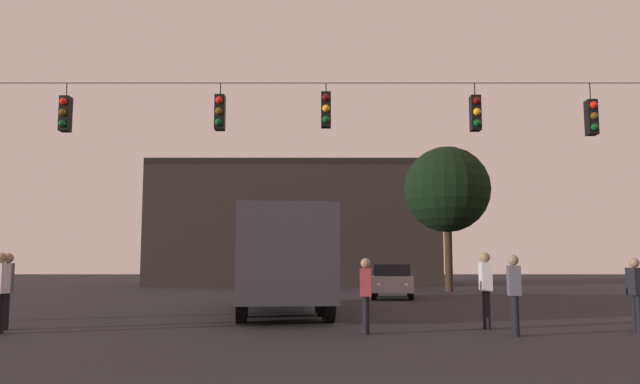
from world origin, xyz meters
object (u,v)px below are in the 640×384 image
Objects in this scene: pedestrian_far_side at (637,290)px; pedestrian_crossing_right at (487,285)px; city_bus at (281,253)px; pedestrian_near_bus at (1,287)px; pedestrian_trailing at (367,291)px; car_near_right at (393,281)px; tree_left_silhouette at (448,190)px; pedestrian_crossing_center at (515,290)px; pedestrian_crossing_left at (8,286)px.

pedestrian_crossing_right is at bearing 167.18° from pedestrian_far_side.
pedestrian_near_bus is at bearing -129.57° from city_bus.
pedestrian_trailing is at bearing -71.50° from city_bus.
pedestrian_far_side reaches higher than car_near_right.
car_near_right is 9.85m from tree_left_silhouette.
pedestrian_crossing_right reaches higher than pedestrian_far_side.
car_near_right is 0.54× the size of tree_left_silhouette.
car_near_right is at bearing 92.90° from pedestrian_crossing_center.
tree_left_silhouette is (4.07, 7.43, 5.03)m from car_near_right.
pedestrian_crossing_left is 11.33m from pedestrian_crossing_center.
car_near_right is 2.75× the size of pedestrian_far_side.
pedestrian_far_side is (3.72, -14.73, 0.12)m from car_near_right.
pedestrian_near_bus is 27.09m from tree_left_silhouette.
tree_left_silhouette is at bearing 89.11° from pedestrian_far_side.
pedestrian_near_bus is 7.89m from pedestrian_trailing.
pedestrian_crossing_left reaches higher than car_near_right.
city_bus reaches higher than car_near_right.
pedestrian_far_side is at bearing 15.30° from pedestrian_crossing_center.
city_bus is 6.45× the size of pedestrian_near_bus.
pedestrian_crossing_right is 0.21× the size of tree_left_silhouette.
pedestrian_far_side is at bearing -12.82° from pedestrian_crossing_right.
city_bus is 6.92× the size of pedestrian_trailing.
city_bus is at bearing 132.14° from pedestrian_crossing_right.
pedestrian_crossing_left is 8.23m from pedestrian_trailing.
pedestrian_far_side is at bearing 3.89° from pedestrian_trailing.
pedestrian_crossing_left is 11.06m from pedestrian_crossing_right.
pedestrian_near_bus is (0.30, -0.89, -0.01)m from pedestrian_crossing_left.
tree_left_silhouette is (14.53, 21.64, 4.83)m from pedestrian_crossing_left.
city_bus is at bearing 44.95° from pedestrian_crossing_left.
pedestrian_trailing is (8.18, -0.93, -0.09)m from pedestrian_crossing_left.
pedestrian_near_bus reaches higher than pedestrian_far_side.
city_bus is 1.34× the size of tree_left_silhouette.
pedestrian_trailing is at bearing -176.11° from pedestrian_far_side.
pedestrian_crossing_left is at bearing 173.52° from pedestrian_trailing.
pedestrian_crossing_center is 1.53m from pedestrian_crossing_right.
car_near_right is 14.03m from pedestrian_crossing_right.
pedestrian_near_bus is 13.90m from pedestrian_far_side.
pedestrian_near_bus is at bearing -178.46° from pedestrian_far_side.
pedestrian_crossing_right is (-0.20, 1.52, 0.05)m from pedestrian_crossing_center.
city_bus is 7.73m from pedestrian_crossing_right.
tree_left_silhouette reaches higher than city_bus.
pedestrian_far_side is at bearing 1.54° from pedestrian_near_bus.
pedestrian_crossing_center is 3.04m from pedestrian_far_side.
pedestrian_trailing is (-3.07, 0.40, -0.04)m from pedestrian_crossing_center.
pedestrian_near_bus is at bearing -174.23° from pedestrian_crossing_right.
city_bus reaches higher than pedestrian_trailing.
car_near_right is 15.31m from pedestrian_trailing.
city_bus is 6.41× the size of pedestrian_crossing_left.
city_bus is at bearing 142.28° from pedestrian_far_side.
pedestrian_near_bus reaches higher than car_near_right.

